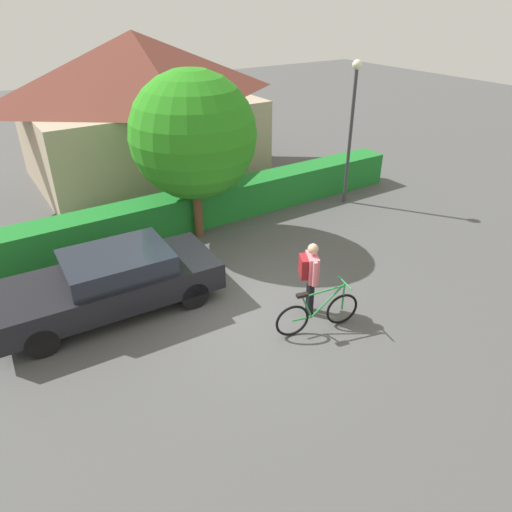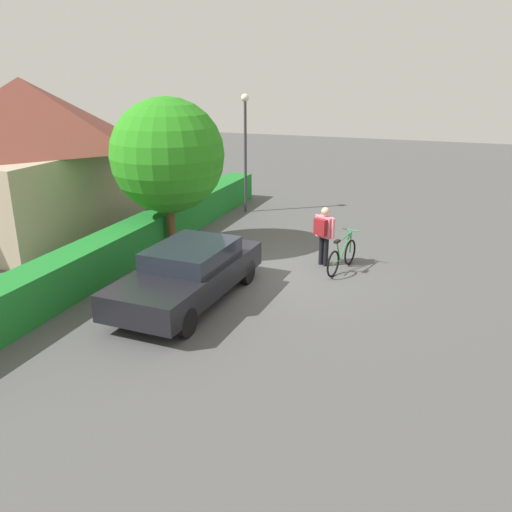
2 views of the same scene
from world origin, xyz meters
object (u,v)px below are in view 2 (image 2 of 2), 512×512
at_px(street_lamp, 245,137).
at_px(tree_kerbside, 168,156).
at_px(person_rider, 324,231).
at_px(parked_car_near, 189,272).
at_px(bicycle, 342,256).

relative_size(street_lamp, tree_kerbside, 0.97).
height_order(person_rider, street_lamp, street_lamp).
bearing_deg(parked_car_near, street_lamp, 12.21).
distance_m(parked_car_near, bicycle, 4.25).
bearing_deg(tree_kerbside, person_rider, -86.48).
height_order(bicycle, tree_kerbside, tree_kerbside).
height_order(bicycle, person_rider, person_rider).
xyz_separation_m(parked_car_near, person_rider, (3.34, -2.31, 0.28)).
bearing_deg(street_lamp, person_rider, -139.22).
bearing_deg(bicycle, parked_car_near, 137.45).
distance_m(parked_car_near, tree_kerbside, 4.27).
distance_m(bicycle, street_lamp, 7.12).
bearing_deg(street_lamp, parked_car_near, -167.79).
bearing_deg(parked_car_near, person_rider, -34.64).
bearing_deg(person_rider, tree_kerbside, 93.52).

